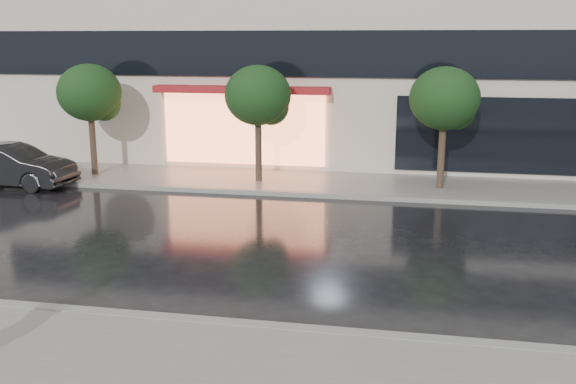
# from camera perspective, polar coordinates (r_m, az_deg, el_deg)

# --- Properties ---
(ground) EXTENTS (120.00, 120.00, 0.00)m
(ground) POSITION_cam_1_polar(r_m,az_deg,el_deg) (11.92, 0.49, -10.37)
(ground) COLOR black
(ground) RESTS_ON ground
(sidewalk_far) EXTENTS (60.00, 3.50, 0.12)m
(sidewalk_far) POSITION_cam_1_polar(r_m,az_deg,el_deg) (21.60, 5.32, 0.69)
(sidewalk_far) COLOR slate
(sidewalk_far) RESTS_ON ground
(curb_near) EXTENTS (60.00, 0.25, 0.14)m
(curb_near) POSITION_cam_1_polar(r_m,az_deg,el_deg) (10.99, -0.45, -12.10)
(curb_near) COLOR gray
(curb_near) RESTS_ON ground
(curb_far) EXTENTS (60.00, 0.25, 0.14)m
(curb_far) POSITION_cam_1_polar(r_m,az_deg,el_deg) (19.90, 4.83, -0.38)
(curb_far) COLOR gray
(curb_far) RESTS_ON ground
(tree_far_west) EXTENTS (2.20, 2.20, 3.99)m
(tree_far_west) POSITION_cam_1_polar(r_m,az_deg,el_deg) (23.50, -17.06, 8.26)
(tree_far_west) COLOR #33261C
(tree_far_west) RESTS_ON ground
(tree_mid_west) EXTENTS (2.20, 2.20, 3.99)m
(tree_mid_west) POSITION_cam_1_polar(r_m,az_deg,el_deg) (21.40, -2.51, 8.38)
(tree_mid_west) COLOR #33261C
(tree_mid_west) RESTS_ON ground
(tree_mid_east) EXTENTS (2.20, 2.20, 3.99)m
(tree_mid_east) POSITION_cam_1_polar(r_m,az_deg,el_deg) (20.88, 13.90, 7.88)
(tree_mid_east) COLOR #33261C
(tree_mid_east) RESTS_ON ground
(parked_car) EXTENTS (4.38, 1.82, 1.41)m
(parked_car) POSITION_cam_1_polar(r_m,az_deg,el_deg) (23.20, -23.37, 2.15)
(parked_car) COLOR black
(parked_car) RESTS_ON ground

